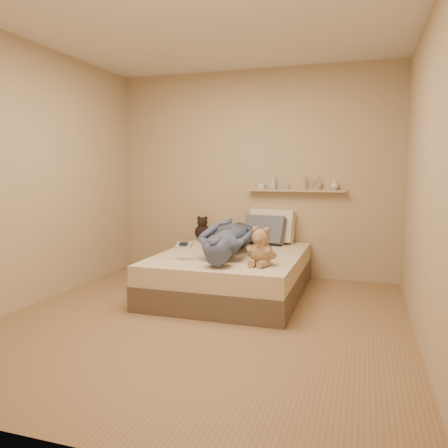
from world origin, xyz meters
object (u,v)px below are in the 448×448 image
(pillow_cream, at_px, (272,227))
(game_console, at_px, (184,245))
(bed, at_px, (232,273))
(person, at_px, (229,237))
(pillow_grey, at_px, (264,230))
(teddy_bear, at_px, (261,249))
(wall_shelf, at_px, (296,190))
(dark_plush, at_px, (202,230))

(pillow_cream, bearing_deg, game_console, -115.26)
(bed, distance_m, person, 0.42)
(pillow_grey, height_order, person, person)
(teddy_bear, distance_m, pillow_grey, 1.23)
(game_console, distance_m, wall_shelf, 1.74)
(bed, distance_m, pillow_grey, 0.82)
(bed, xyz_separation_m, wall_shelf, (0.55, 0.91, 0.88))
(game_console, distance_m, teddy_bear, 0.80)
(dark_plush, height_order, pillow_cream, pillow_cream)
(game_console, relative_size, wall_shelf, 0.14)
(person, distance_m, wall_shelf, 1.22)
(wall_shelf, bearing_deg, teddy_bear, -94.36)
(person, xyz_separation_m, wall_shelf, (0.56, 0.98, 0.46))
(game_console, height_order, teddy_bear, teddy_bear)
(bed, relative_size, wall_shelf, 1.58)
(game_console, bearing_deg, teddy_bear, -1.56)
(dark_plush, relative_size, pillow_grey, 0.62)
(bed, relative_size, teddy_bear, 5.12)
(teddy_bear, xyz_separation_m, person, (-0.45, 0.45, 0.04))
(bed, bearing_deg, dark_plush, 129.28)
(game_console, bearing_deg, pillow_grey, 64.46)
(teddy_bear, distance_m, pillow_cream, 1.36)
(bed, xyz_separation_m, dark_plush, (-0.63, 0.77, 0.36))
(game_console, xyz_separation_m, person, (0.34, 0.42, 0.04))
(bed, bearing_deg, person, -100.16)
(bed, height_order, pillow_cream, pillow_cream)
(person, bearing_deg, wall_shelf, -126.64)
(teddy_bear, height_order, pillow_cream, pillow_cream)
(bed, bearing_deg, pillow_cream, 72.08)
(game_console, relative_size, dark_plush, 0.55)
(teddy_bear, relative_size, wall_shelf, 0.31)
(pillow_cream, bearing_deg, pillow_grey, -112.84)
(game_console, relative_size, pillow_grey, 0.34)
(wall_shelf, bearing_deg, bed, -121.18)
(bed, distance_m, pillow_cream, 0.97)
(bed, bearing_deg, pillow_grey, 73.11)
(pillow_cream, xyz_separation_m, wall_shelf, (0.28, 0.08, 0.45))
(person, relative_size, wall_shelf, 1.32)
(dark_plush, xyz_separation_m, person, (0.62, -0.84, 0.06))
(teddy_bear, bearing_deg, wall_shelf, 85.64)
(pillow_grey, xyz_separation_m, person, (-0.22, -0.76, 0.02))
(person, bearing_deg, bed, -106.93)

